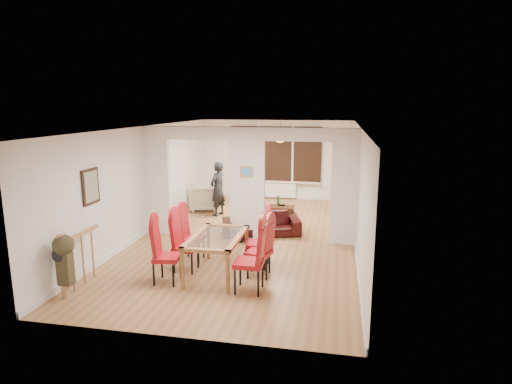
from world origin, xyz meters
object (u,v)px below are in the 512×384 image
(dining_chair_rc, at_px, (257,239))
(sofa, at_px, (261,224))
(coffee_table, at_px, (277,210))
(person, at_px, (218,189))
(dining_table, at_px, (217,255))
(dining_chair_la, at_px, (167,253))
(dining_chair_rb, at_px, (259,248))
(bottle, at_px, (278,200))
(television, at_px, (335,205))
(dining_chair_lc, at_px, (193,235))
(armchair, at_px, (204,197))
(bowl, at_px, (281,204))
(dining_chair_lb, at_px, (186,243))
(dining_chair_ra, at_px, (249,258))

(dining_chair_rc, bearing_deg, sofa, 83.65)
(coffee_table, bearing_deg, person, -163.12)
(dining_table, bearing_deg, dining_chair_la, -145.66)
(dining_chair_rb, distance_m, bottle, 4.68)
(dining_table, relative_size, television, 1.79)
(dining_chair_la, xyz_separation_m, dining_chair_rc, (1.41, 1.04, 0.00))
(dining_chair_la, bearing_deg, dining_table, 24.77)
(dining_chair_lc, height_order, sofa, dining_chair_lc)
(person, bearing_deg, armchair, -111.45)
(bottle, bearing_deg, bowl, 17.52)
(dining_table, height_order, dining_chair_rc, dining_chair_rc)
(dining_chair_lb, bearing_deg, television, 61.10)
(dining_chair_lc, distance_m, dining_chair_rb, 1.56)
(television, height_order, coffee_table, television)
(dining_chair_rb, xyz_separation_m, sofa, (-0.41, 2.53, -0.26))
(dining_chair_rc, relative_size, armchair, 1.30)
(dining_chair_lb, relative_size, dining_chair_ra, 0.91)
(coffee_table, bearing_deg, dining_table, -95.44)
(bottle, bearing_deg, dining_chair_ra, -87.19)
(person, distance_m, television, 3.40)
(armchair, xyz_separation_m, bowl, (2.33, 0.07, -0.13))
(dining_chair_rb, bearing_deg, dining_chair_ra, -80.92)
(dining_chair_rc, distance_m, sofa, 2.11)
(dining_chair_lb, bearing_deg, dining_chair_rc, 19.79)
(coffee_table, height_order, bowl, bowl)
(dining_chair_rc, height_order, coffee_table, dining_chair_rc)
(dining_chair_lb, height_order, dining_chair_ra, dining_chair_ra)
(sofa, bearing_deg, dining_chair_rc, -98.90)
(dining_chair_rc, bearing_deg, dining_chair_lb, -174.65)
(dining_chair_lb, height_order, person, person)
(dining_chair_rb, bearing_deg, dining_chair_lb, -167.06)
(dining_chair_la, height_order, dining_chair_lc, dining_chair_la)
(armchair, bearing_deg, coffee_table, 72.27)
(dining_chair_rb, relative_size, bowl, 4.55)
(dining_table, bearing_deg, armchair, 110.66)
(armchair, distance_m, television, 3.87)
(dining_table, bearing_deg, dining_chair_lb, 174.08)
(sofa, xyz_separation_m, television, (1.73, 2.37, -0.02))
(dining_chair_rb, height_order, television, dining_chair_rb)
(dining_chair_rb, xyz_separation_m, coffee_table, (-0.33, 4.58, -0.41))
(dining_chair_ra, xyz_separation_m, bottle, (-0.26, 5.33, -0.21))
(dining_chair_la, xyz_separation_m, dining_chair_ra, (1.49, -0.08, 0.04))
(dining_chair_ra, relative_size, bottle, 4.00)
(dining_chair_rb, distance_m, armchair, 5.28)
(dining_chair_ra, height_order, bowl, dining_chair_ra)
(dining_table, height_order, dining_chair_ra, dining_chair_ra)
(dining_chair_la, distance_m, person, 4.70)
(dining_chair_lb, relative_size, television, 1.21)
(dining_chair_lc, bearing_deg, sofa, 62.23)
(dining_table, xyz_separation_m, dining_chair_rc, (0.65, 0.52, 0.18))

